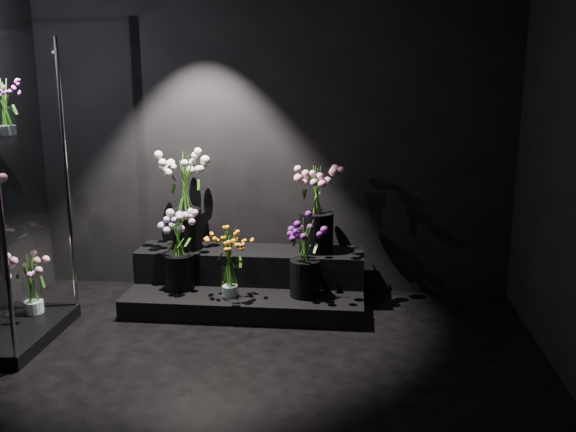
# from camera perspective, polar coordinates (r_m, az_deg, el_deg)

# --- Properties ---
(floor) EXTENTS (4.00, 4.00, 0.00)m
(floor) POSITION_cam_1_polar(r_m,az_deg,el_deg) (3.87, -5.28, -16.27)
(floor) COLOR black
(floor) RESTS_ON ground
(wall_back) EXTENTS (4.00, 0.00, 4.00)m
(wall_back) POSITION_cam_1_polar(r_m,az_deg,el_deg) (5.37, -1.47, 7.88)
(wall_back) COLOR black
(wall_back) RESTS_ON floor
(wall_front) EXTENTS (4.00, 0.00, 4.00)m
(wall_front) POSITION_cam_1_polar(r_m,az_deg,el_deg) (1.55, -20.76, -6.58)
(wall_front) COLOR black
(wall_front) RESTS_ON floor
(display_riser) EXTENTS (1.87, 0.83, 0.42)m
(display_riser) POSITION_cam_1_polar(r_m,az_deg,el_deg) (5.29, -3.52, -5.87)
(display_riser) COLOR black
(display_riser) RESTS_ON floor
(bouquet_orange_bells) EXTENTS (0.35, 0.35, 0.54)m
(bouquet_orange_bells) POSITION_cam_1_polar(r_m,az_deg,el_deg) (4.95, -5.24, -4.04)
(bouquet_orange_bells) COLOR white
(bouquet_orange_bells) RESTS_ON display_riser
(bouquet_lilac) EXTENTS (0.36, 0.36, 0.60)m
(bouquet_lilac) POSITION_cam_1_polar(r_m,az_deg,el_deg) (5.15, -9.71, -2.78)
(bouquet_lilac) COLOR black
(bouquet_lilac) RESTS_ON display_riser
(bouquet_purple) EXTENTS (0.33, 0.33, 0.61)m
(bouquet_purple) POSITION_cam_1_polar(r_m,az_deg,el_deg) (4.92, 1.52, -3.41)
(bouquet_purple) COLOR black
(bouquet_purple) RESTS_ON display_riser
(bouquet_cream_roses) EXTENTS (0.52, 0.52, 0.80)m
(bouquet_cream_roses) POSITION_cam_1_polar(r_m,az_deg,el_deg) (5.29, -9.09, 1.98)
(bouquet_cream_roses) COLOR black
(bouquet_cream_roses) RESTS_ON display_riser
(bouquet_pink_roses) EXTENTS (0.44, 0.44, 0.70)m
(bouquet_pink_roses) POSITION_cam_1_polar(r_m,az_deg,el_deg) (5.18, 2.55, 1.06)
(bouquet_pink_roses) COLOR black
(bouquet_pink_roses) RESTS_ON display_riser
(bouquet_case_magenta) EXTENTS (0.22, 0.22, 0.37)m
(bouquet_case_magenta) POSITION_cam_1_polar(r_m,az_deg,el_deg) (4.76, -23.83, 8.87)
(bouquet_case_magenta) COLOR white
(bouquet_case_magenta) RESTS_ON display_case
(bouquet_case_base_pink) EXTENTS (0.44, 0.44, 0.45)m
(bouquet_case_base_pink) POSITION_cam_1_polar(r_m,az_deg,el_deg) (5.13, -21.84, -5.46)
(bouquet_case_base_pink) COLOR white
(bouquet_case_base_pink) RESTS_ON display_case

